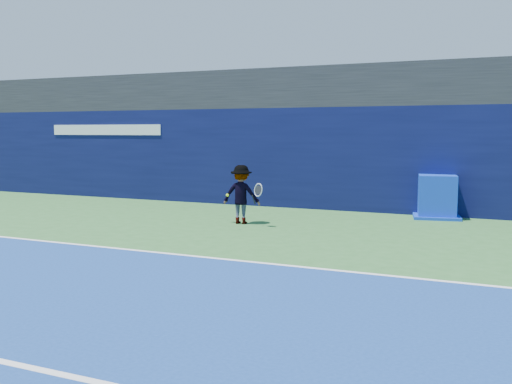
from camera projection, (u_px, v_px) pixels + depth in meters
ground at (58, 297)px, 7.99m from camera, size 80.00×80.00×0.00m
baseline at (172, 254)px, 10.73m from camera, size 24.00×0.10×0.01m
stadium_band at (313, 90)px, 18.09m from camera, size 36.00×3.00×1.20m
back_wall_assembly at (302, 158)px, 17.40m from camera, size 36.00×1.03×3.00m
equipment_cart at (437, 198)px, 15.24m from camera, size 1.39×1.39×1.15m
tennis_player at (241, 194)px, 14.23m from camera, size 1.23×0.71×1.47m
tennis_ball at (227, 195)px, 13.30m from camera, size 0.07×0.07×0.07m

